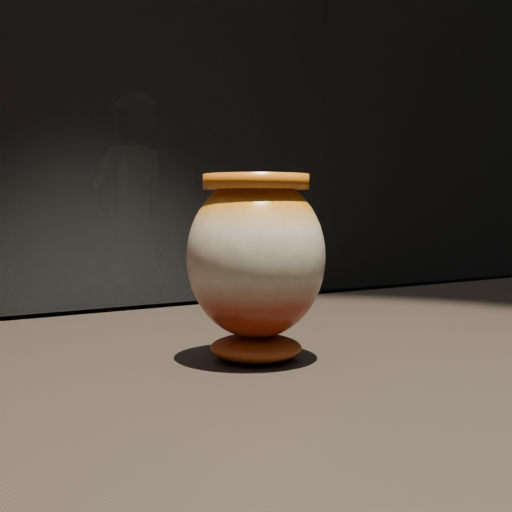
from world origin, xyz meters
The scene contains 2 objects.
main_vase centered at (-0.05, -0.01, 1.01)m, with size 0.18×0.18×0.19m.
visitor centered at (1.56, 4.08, 0.92)m, with size 0.67×0.44×1.85m, color black.
Camera 1 is at (-0.45, -0.62, 1.06)m, focal length 50.00 mm.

